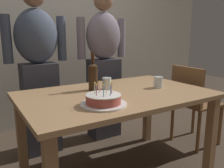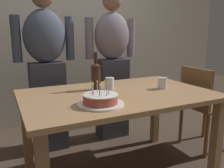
{
  "view_description": "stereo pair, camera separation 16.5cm",
  "coord_description": "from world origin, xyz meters",
  "px_view_note": "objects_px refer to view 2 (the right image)",
  "views": [
    {
      "loc": [
        -0.99,
        -1.53,
        1.2
      ],
      "look_at": [
        -0.1,
        -0.09,
        0.84
      ],
      "focal_mm": 37.5,
      "sensor_mm": 36.0,
      "label": 1
    },
    {
      "loc": [
        -0.84,
        -1.61,
        1.2
      ],
      "look_at": [
        -0.1,
        -0.09,
        0.84
      ],
      "focal_mm": 37.5,
      "sensor_mm": 36.0,
      "label": 2
    }
  ],
  "objects_px": {
    "birthday_cake": "(101,100)",
    "dining_chair": "(201,102)",
    "person_man_bearded": "(46,67)",
    "water_glass_near": "(110,84)",
    "water_glass_far": "(162,83)",
    "wine_bottle": "(96,75)",
    "person_woman_cardigan": "(112,63)"
  },
  "relations": [
    {
      "from": "birthday_cake",
      "to": "dining_chair",
      "type": "xyz_separation_m",
      "value": [
        1.27,
        0.31,
        -0.26
      ]
    },
    {
      "from": "person_man_bearded",
      "to": "water_glass_near",
      "type": "bearing_deg",
      "value": 121.87
    },
    {
      "from": "water_glass_far",
      "to": "wine_bottle",
      "type": "height_order",
      "value": "wine_bottle"
    },
    {
      "from": "water_glass_far",
      "to": "person_woman_cardigan",
      "type": "xyz_separation_m",
      "value": [
        -0.08,
        0.82,
        0.09
      ]
    },
    {
      "from": "birthday_cake",
      "to": "wine_bottle",
      "type": "height_order",
      "value": "wine_bottle"
    },
    {
      "from": "water_glass_far",
      "to": "dining_chair",
      "type": "distance_m",
      "value": 0.67
    },
    {
      "from": "water_glass_near",
      "to": "dining_chair",
      "type": "distance_m",
      "value": 1.06
    },
    {
      "from": "wine_bottle",
      "to": "dining_chair",
      "type": "bearing_deg",
      "value": -5.54
    },
    {
      "from": "water_glass_near",
      "to": "birthday_cake",
      "type": "bearing_deg",
      "value": -123.27
    },
    {
      "from": "water_glass_near",
      "to": "wine_bottle",
      "type": "xyz_separation_m",
      "value": [
        -0.11,
        0.05,
        0.07
      ]
    },
    {
      "from": "water_glass_near",
      "to": "person_man_bearded",
      "type": "bearing_deg",
      "value": 121.87
    },
    {
      "from": "water_glass_near",
      "to": "person_man_bearded",
      "type": "distance_m",
      "value": 0.76
    },
    {
      "from": "water_glass_far",
      "to": "person_man_bearded",
      "type": "relative_size",
      "value": 0.06
    },
    {
      "from": "wine_bottle",
      "to": "dining_chair",
      "type": "distance_m",
      "value": 1.18
    },
    {
      "from": "birthday_cake",
      "to": "dining_chair",
      "type": "height_order",
      "value": "birthday_cake"
    },
    {
      "from": "dining_chair",
      "to": "person_woman_cardigan",
      "type": "bearing_deg",
      "value": 44.09
    },
    {
      "from": "water_glass_far",
      "to": "dining_chair",
      "type": "relative_size",
      "value": 0.11
    },
    {
      "from": "birthday_cake",
      "to": "water_glass_near",
      "type": "distance_m",
      "value": 0.45
    },
    {
      "from": "water_glass_near",
      "to": "water_glass_far",
      "type": "bearing_deg",
      "value": -22.6
    },
    {
      "from": "birthday_cake",
      "to": "water_glass_near",
      "type": "bearing_deg",
      "value": 56.73
    },
    {
      "from": "birthday_cake",
      "to": "wine_bottle",
      "type": "xyz_separation_m",
      "value": [
        0.14,
        0.42,
        0.09
      ]
    },
    {
      "from": "birthday_cake",
      "to": "water_glass_near",
      "type": "xyz_separation_m",
      "value": [
        0.24,
        0.37,
        0.02
      ]
    },
    {
      "from": "person_woman_cardigan",
      "to": "dining_chair",
      "type": "relative_size",
      "value": 1.9
    },
    {
      "from": "water_glass_far",
      "to": "person_man_bearded",
      "type": "height_order",
      "value": "person_man_bearded"
    },
    {
      "from": "water_glass_far",
      "to": "dining_chair",
      "type": "bearing_deg",
      "value": 10.44
    },
    {
      "from": "water_glass_near",
      "to": "person_woman_cardigan",
      "type": "distance_m",
      "value": 0.73
    },
    {
      "from": "wine_bottle",
      "to": "dining_chair",
      "type": "relative_size",
      "value": 0.36
    },
    {
      "from": "person_woman_cardigan",
      "to": "dining_chair",
      "type": "height_order",
      "value": "person_woman_cardigan"
    },
    {
      "from": "person_woman_cardigan",
      "to": "person_man_bearded",
      "type": "bearing_deg",
      "value": 0.0
    },
    {
      "from": "water_glass_near",
      "to": "wine_bottle",
      "type": "bearing_deg",
      "value": 156.71
    },
    {
      "from": "water_glass_near",
      "to": "person_woman_cardigan",
      "type": "xyz_separation_m",
      "value": [
        0.34,
        0.64,
        0.08
      ]
    },
    {
      "from": "person_man_bearded",
      "to": "person_woman_cardigan",
      "type": "height_order",
      "value": "same"
    }
  ]
}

